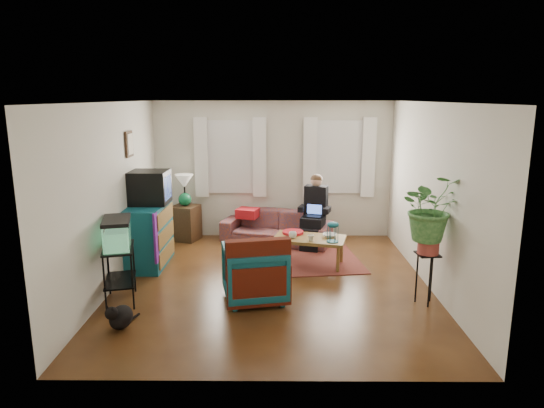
{
  "coord_description": "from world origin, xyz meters",
  "views": [
    {
      "loc": [
        0.05,
        -6.67,
        2.67
      ],
      "look_at": [
        0.0,
        0.4,
        1.1
      ],
      "focal_mm": 32.0,
      "sensor_mm": 36.0,
      "label": 1
    }
  ],
  "objects_px": {
    "dresser": "(148,235)",
    "plant_stand": "(426,279)",
    "armchair": "(254,270)",
    "aquarium_stand": "(120,275)",
    "coffee_table": "(309,251)",
    "sofa": "(277,222)",
    "side_table": "(186,223)"
  },
  "relations": [
    {
      "from": "side_table",
      "to": "coffee_table",
      "type": "distance_m",
      "value": 2.66
    },
    {
      "from": "dresser",
      "to": "coffee_table",
      "type": "distance_m",
      "value": 2.6
    },
    {
      "from": "armchair",
      "to": "coffee_table",
      "type": "xyz_separation_m",
      "value": [
        0.83,
        1.35,
        -0.18
      ]
    },
    {
      "from": "aquarium_stand",
      "to": "armchair",
      "type": "relative_size",
      "value": 0.92
    },
    {
      "from": "aquarium_stand",
      "to": "plant_stand",
      "type": "xyz_separation_m",
      "value": [
        4.02,
        -0.04,
        -0.03
      ]
    },
    {
      "from": "sofa",
      "to": "coffee_table",
      "type": "height_order",
      "value": "sofa"
    },
    {
      "from": "armchair",
      "to": "plant_stand",
      "type": "height_order",
      "value": "armchair"
    },
    {
      "from": "sofa",
      "to": "coffee_table",
      "type": "distance_m",
      "value": 1.37
    },
    {
      "from": "side_table",
      "to": "dresser",
      "type": "height_order",
      "value": "dresser"
    },
    {
      "from": "aquarium_stand",
      "to": "coffee_table",
      "type": "height_order",
      "value": "aquarium_stand"
    },
    {
      "from": "dresser",
      "to": "plant_stand",
      "type": "bearing_deg",
      "value": -19.34
    },
    {
      "from": "side_table",
      "to": "armchair",
      "type": "height_order",
      "value": "armchair"
    },
    {
      "from": "side_table",
      "to": "coffee_table",
      "type": "xyz_separation_m",
      "value": [
        2.25,
        -1.41,
        -0.1
      ]
    },
    {
      "from": "sofa",
      "to": "aquarium_stand",
      "type": "relative_size",
      "value": 2.65
    },
    {
      "from": "dresser",
      "to": "armchair",
      "type": "bearing_deg",
      "value": -36.56
    },
    {
      "from": "aquarium_stand",
      "to": "coffee_table",
      "type": "bearing_deg",
      "value": 14.95
    },
    {
      "from": "aquarium_stand",
      "to": "side_table",
      "type": "bearing_deg",
      "value": 68.89
    },
    {
      "from": "aquarium_stand",
      "to": "plant_stand",
      "type": "bearing_deg",
      "value": -14.66
    },
    {
      "from": "sofa",
      "to": "armchair",
      "type": "bearing_deg",
      "value": -78.94
    },
    {
      "from": "dresser",
      "to": "coffee_table",
      "type": "relative_size",
      "value": 0.98
    },
    {
      "from": "dresser",
      "to": "coffee_table",
      "type": "bearing_deg",
      "value": 0.93
    },
    {
      "from": "sofa",
      "to": "side_table",
      "type": "bearing_deg",
      "value": -167.43
    },
    {
      "from": "armchair",
      "to": "dresser",
      "type": "bearing_deg",
      "value": -49.19
    },
    {
      "from": "aquarium_stand",
      "to": "sofa",
      "type": "bearing_deg",
      "value": 38.4
    },
    {
      "from": "dresser",
      "to": "plant_stand",
      "type": "xyz_separation_m",
      "value": [
        4.01,
        -1.48,
        -0.15
      ]
    },
    {
      "from": "side_table",
      "to": "dresser",
      "type": "bearing_deg",
      "value": -103.55
    },
    {
      "from": "sofa",
      "to": "dresser",
      "type": "relative_size",
      "value": 1.81
    },
    {
      "from": "aquarium_stand",
      "to": "armchair",
      "type": "distance_m",
      "value": 1.78
    },
    {
      "from": "sofa",
      "to": "coffee_table",
      "type": "relative_size",
      "value": 1.77
    },
    {
      "from": "coffee_table",
      "to": "dresser",
      "type": "bearing_deg",
      "value": -165.9
    },
    {
      "from": "dresser",
      "to": "aquarium_stand",
      "type": "relative_size",
      "value": 1.46
    },
    {
      "from": "dresser",
      "to": "plant_stand",
      "type": "distance_m",
      "value": 4.28
    }
  ]
}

